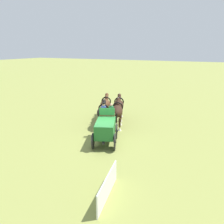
{
  "coord_description": "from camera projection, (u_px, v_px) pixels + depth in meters",
  "views": [
    {
      "loc": [
        -14.08,
        -7.64,
        6.82
      ],
      "look_at": [
        4.05,
        1.51,
        1.2
      ],
      "focal_mm": 37.53,
      "sensor_mm": 36.0,
      "label": 1
    }
  ],
  "objects": [
    {
      "name": "draft_horse_rear_off",
      "position": [
        117.0,
        111.0,
        20.35
      ],
      "size": [
        3.09,
        1.74,
        2.32
      ],
      "color": "#331E14",
      "rests_on": "ground"
    },
    {
      "name": "show_wagon",
      "position": [
        106.0,
        128.0,
        17.12
      ],
      "size": [
        5.48,
        2.91,
        2.7
      ],
      "color": "#236B2D",
      "rests_on": "ground"
    },
    {
      "name": "sponsor_banner",
      "position": [
        108.0,
        186.0,
        10.94
      ],
      "size": [
        3.14,
        0.72,
        1.1
      ],
      "primitive_type": "cube",
      "rotation": [
        0.0,
        0.0,
        0.21
      ],
      "color": "silver",
      "rests_on": "ground"
    },
    {
      "name": "draft_horse_lead_off",
      "position": [
        119.0,
        105.0,
        22.87
      ],
      "size": [
        3.03,
        1.72,
        2.23
      ],
      "color": "#331E14",
      "rests_on": "ground"
    },
    {
      "name": "draft_horse_rear_near",
      "position": [
        102.0,
        112.0,
        20.49
      ],
      "size": [
        2.93,
        1.65,
        2.18
      ],
      "color": "black",
      "rests_on": "ground"
    },
    {
      "name": "draft_horse_lead_near",
      "position": [
        105.0,
        105.0,
        22.96
      ],
      "size": [
        2.94,
        1.68,
        2.28
      ],
      "color": "brown",
      "rests_on": "ground"
    },
    {
      "name": "ground_plane",
      "position": [
        106.0,
        143.0,
        17.26
      ],
      "size": [
        220.0,
        220.0,
        0.0
      ],
      "primitive_type": "plane",
      "color": "olive"
    }
  ]
}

